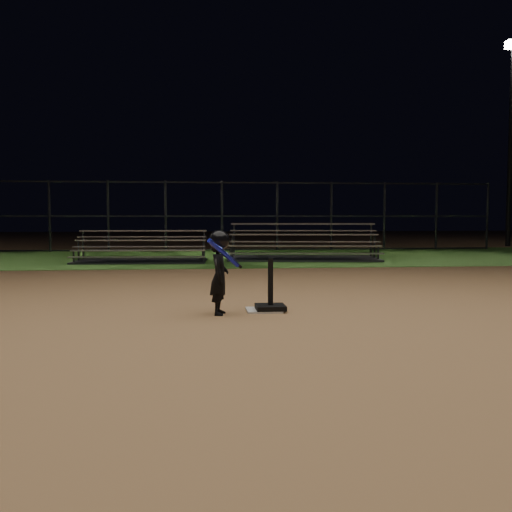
% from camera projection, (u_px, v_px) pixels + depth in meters
% --- Properties ---
extents(ground, '(80.00, 80.00, 0.00)m').
position_uv_depth(ground, '(264.00, 311.00, 7.33)').
color(ground, '#A8784C').
rests_on(ground, ground).
extents(grass_strip, '(60.00, 8.00, 0.01)m').
position_uv_depth(grass_strip, '(226.00, 257.00, 17.25)').
color(grass_strip, '#305D1E').
rests_on(grass_strip, ground).
extents(home_plate, '(0.45, 0.45, 0.02)m').
position_uv_depth(home_plate, '(264.00, 310.00, 7.33)').
color(home_plate, beige).
rests_on(home_plate, ground).
extents(batting_tee, '(0.38, 0.38, 0.66)m').
position_uv_depth(batting_tee, '(270.00, 301.00, 7.30)').
color(batting_tee, black).
rests_on(batting_tee, home_plate).
extents(child_batter, '(0.45, 0.52, 1.07)m').
position_uv_depth(child_batter, '(219.00, 270.00, 7.02)').
color(child_batter, black).
rests_on(child_batter, ground).
extents(bleacher_left, '(3.58, 1.88, 0.86)m').
position_uv_depth(bleacher_left, '(141.00, 256.00, 15.17)').
color(bleacher_left, silver).
rests_on(bleacher_left, ground).
extents(bleacher_right, '(4.47, 2.61, 1.04)m').
position_uv_depth(bleacher_right, '(303.00, 252.00, 16.08)').
color(bleacher_right, '#A9A9AD').
rests_on(bleacher_right, ground).
extents(backstop_fence, '(20.08, 0.08, 2.50)m').
position_uv_depth(backstop_fence, '(222.00, 216.00, 20.14)').
color(backstop_fence, '#38383D').
rests_on(backstop_fence, ground).
extents(light_pole_right, '(0.90, 0.53, 8.30)m').
position_uv_depth(light_pole_right, '(512.00, 126.00, 23.03)').
color(light_pole_right, '#2D2D30').
rests_on(light_pole_right, ground).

